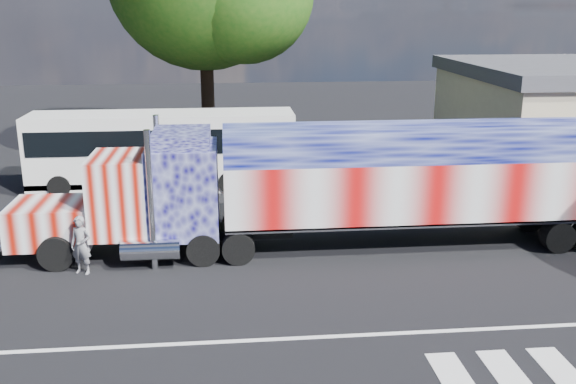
{
  "coord_description": "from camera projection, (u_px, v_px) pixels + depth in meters",
  "views": [
    {
      "loc": [
        -1.92,
        -16.65,
        7.65
      ],
      "look_at": [
        0.0,
        3.0,
        1.9
      ],
      "focal_mm": 40.0,
      "sensor_mm": 36.0,
      "label": 1
    }
  ],
  "objects": [
    {
      "name": "ground",
      "position": [
        298.0,
        285.0,
        18.23
      ],
      "size": [
        100.0,
        100.0,
        0.0
      ],
      "primitive_type": "plane",
      "color": "black"
    },
    {
      "name": "lane_markings",
      "position": [
        390.0,
        350.0,
        14.78
      ],
      "size": [
        30.0,
        2.67,
        0.01
      ],
      "color": "silver",
      "rests_on": "ground"
    },
    {
      "name": "semi_truck",
      "position": [
        350.0,
        183.0,
        20.54
      ],
      "size": [
        20.01,
        3.16,
        4.27
      ],
      "color": "black",
      "rests_on": "ground"
    },
    {
      "name": "coach_bus",
      "position": [
        163.0,
        149.0,
        27.62
      ],
      "size": [
        11.24,
        2.62,
        3.27
      ],
      "color": "white",
      "rests_on": "ground"
    },
    {
      "name": "woman",
      "position": [
        81.0,
        245.0,
        18.83
      ],
      "size": [
        0.75,
        0.61,
        1.76
      ],
      "primitive_type": "imported",
      "rotation": [
        0.0,
        0.0,
        -0.34
      ],
      "color": "slate",
      "rests_on": "ground"
    }
  ]
}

